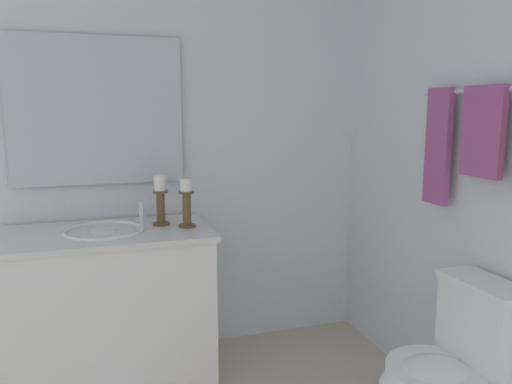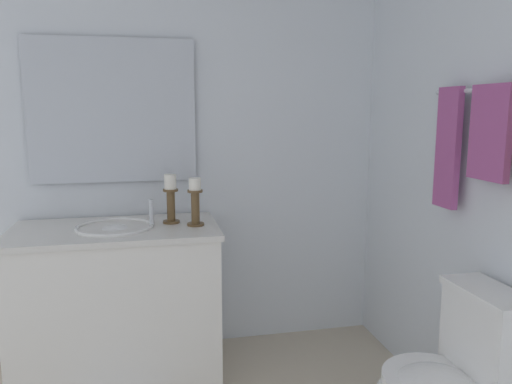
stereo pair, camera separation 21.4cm
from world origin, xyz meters
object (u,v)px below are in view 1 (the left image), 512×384
at_px(candle_holder_short, 160,199).
at_px(mirror, 97,111).
at_px(towel_near_vanity, 438,147).
at_px(towel_center, 483,132).
at_px(vanity_cabinet, 108,309).
at_px(sink_basin, 104,239).
at_px(candle_holder_tall, 187,202).
at_px(toilet, 449,376).
at_px(towel_bar, 489,90).

bearing_deg(candle_holder_short, mirror, -128.30).
bearing_deg(towel_near_vanity, towel_center, 0.00).
height_order(vanity_cabinet, towel_near_vanity, towel_near_vanity).
xyz_separation_m(sink_basin, candle_holder_short, (-0.05, 0.29, 0.18)).
xyz_separation_m(sink_basin, towel_center, (0.88, 1.49, 0.55)).
distance_m(towel_near_vanity, towel_center, 0.28).
bearing_deg(vanity_cabinet, candle_holder_tall, 84.90).
height_order(candle_holder_tall, toilet, candle_holder_tall).
bearing_deg(towel_bar, towel_center, -90.00).
xyz_separation_m(vanity_cabinet, towel_center, (0.88, 1.49, 0.93)).
height_order(mirror, candle_holder_tall, mirror).
xyz_separation_m(sink_basin, candle_holder_tall, (0.04, 0.41, 0.17)).
relative_size(vanity_cabinet, toilet, 1.42).
relative_size(candle_holder_short, towel_near_vanity, 0.49).
bearing_deg(sink_basin, candle_holder_short, 99.52).
relative_size(sink_basin, towel_bar, 0.50).
bearing_deg(candle_holder_tall, toilet, 41.67).
height_order(sink_basin, candle_holder_tall, candle_holder_tall).
distance_m(candle_holder_short, towel_bar, 1.63).
relative_size(mirror, towel_near_vanity, 1.68).
bearing_deg(candle_holder_tall, mirror, -127.39).
relative_size(sink_basin, towel_near_vanity, 0.75).
bearing_deg(toilet, towel_near_vanity, 153.36).
bearing_deg(towel_center, mirror, -127.92).
relative_size(mirror, towel_center, 2.41).
xyz_separation_m(sink_basin, towel_bar, (0.88, 1.51, 0.72)).
distance_m(toilet, towel_center, 1.00).
xyz_separation_m(toilet, towel_center, (-0.14, 0.20, 0.97)).
bearing_deg(sink_basin, towel_center, 59.38).
bearing_deg(vanity_cabinet, towel_center, 59.39).
bearing_deg(towel_near_vanity, sink_basin, -112.33).
relative_size(candle_holder_tall, towel_bar, 0.31).
height_order(candle_holder_short, towel_near_vanity, towel_near_vanity).
distance_m(candle_holder_short, towel_near_vanity, 1.40).
height_order(candle_holder_tall, candle_holder_short, candle_holder_short).
distance_m(towel_bar, towel_center, 0.17).
bearing_deg(vanity_cabinet, towel_near_vanity, 67.69).
bearing_deg(mirror, candle_holder_short, 51.70).
bearing_deg(vanity_cabinet, sink_basin, 90.00).
xyz_separation_m(towel_bar, towel_center, (0.00, -0.02, -0.17)).
bearing_deg(towel_center, towel_near_vanity, 180.00).
relative_size(toilet, towel_center, 1.99).
height_order(mirror, toilet, mirror).
xyz_separation_m(towel_near_vanity, towel_center, (0.27, 0.00, 0.08)).
bearing_deg(mirror, toilet, 44.77).
relative_size(mirror, toilet, 1.21).
relative_size(candle_holder_tall, towel_near_vanity, 0.47).
height_order(mirror, candle_holder_short, mirror).
bearing_deg(toilet, towel_bar, 121.54).
bearing_deg(candle_holder_tall, vanity_cabinet, -95.10).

